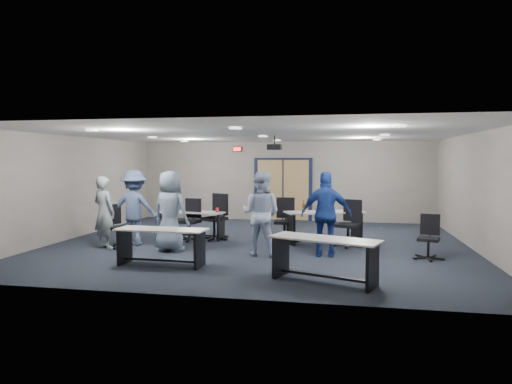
% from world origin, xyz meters
% --- Properties ---
extents(floor, '(10.00, 10.00, 0.00)m').
position_xyz_m(floor, '(0.00, 0.00, 0.00)').
color(floor, black).
rests_on(floor, ground).
extents(back_wall, '(10.00, 0.04, 2.70)m').
position_xyz_m(back_wall, '(0.00, 4.50, 1.35)').
color(back_wall, gray).
rests_on(back_wall, floor).
extents(front_wall, '(10.00, 0.04, 2.70)m').
position_xyz_m(front_wall, '(0.00, -4.50, 1.35)').
color(front_wall, gray).
rests_on(front_wall, floor).
extents(left_wall, '(0.04, 9.00, 2.70)m').
position_xyz_m(left_wall, '(-5.00, 0.00, 1.35)').
color(left_wall, gray).
rests_on(left_wall, floor).
extents(right_wall, '(0.04, 9.00, 2.70)m').
position_xyz_m(right_wall, '(5.00, 0.00, 1.35)').
color(right_wall, gray).
rests_on(right_wall, floor).
extents(ceiling, '(10.00, 9.00, 0.04)m').
position_xyz_m(ceiling, '(0.00, 0.00, 2.70)').
color(ceiling, white).
rests_on(ceiling, back_wall).
extents(double_door, '(2.00, 0.07, 2.20)m').
position_xyz_m(double_door, '(0.00, 4.46, 1.05)').
color(double_door, black).
rests_on(double_door, back_wall).
extents(exit_sign, '(0.32, 0.07, 0.18)m').
position_xyz_m(exit_sign, '(-1.60, 4.44, 2.45)').
color(exit_sign, black).
rests_on(exit_sign, back_wall).
extents(ceiling_projector, '(0.35, 0.32, 0.37)m').
position_xyz_m(ceiling_projector, '(0.30, 0.50, 2.40)').
color(ceiling_projector, black).
rests_on(ceiling_projector, ceiling).
extents(ceiling_can_lights, '(6.24, 5.74, 0.02)m').
position_xyz_m(ceiling_can_lights, '(0.00, 0.25, 2.67)').
color(ceiling_can_lights, silver).
rests_on(ceiling_can_lights, ceiling).
extents(table_front_left, '(1.81, 0.66, 0.73)m').
position_xyz_m(table_front_left, '(-1.47, -2.65, 0.50)').
color(table_front_left, beige).
rests_on(table_front_left, floor).
extents(table_front_right, '(1.97, 1.23, 0.76)m').
position_xyz_m(table_front_right, '(1.73, -3.31, 0.52)').
color(table_front_right, beige).
rests_on(table_front_right, floor).
extents(table_back_left, '(1.80, 0.67, 0.84)m').
position_xyz_m(table_back_left, '(-1.86, 0.38, 0.49)').
color(table_back_left, beige).
rests_on(table_back_left, floor).
extents(table_back_right, '(2.05, 1.37, 1.09)m').
position_xyz_m(table_back_right, '(1.57, 0.40, 0.55)').
color(table_back_right, beige).
rests_on(table_back_right, floor).
extents(chair_back_a, '(0.78, 0.78, 1.07)m').
position_xyz_m(chair_back_a, '(-1.85, 0.10, 0.54)').
color(chair_back_a, black).
rests_on(chair_back_a, floor).
extents(chair_back_b, '(0.99, 0.99, 1.19)m').
position_xyz_m(chair_back_b, '(-1.26, 0.36, 0.59)').
color(chair_back_b, black).
rests_on(chair_back_b, floor).
extents(chair_back_c, '(0.71, 0.71, 1.11)m').
position_xyz_m(chair_back_c, '(0.59, 0.33, 0.56)').
color(chair_back_c, black).
rests_on(chair_back_c, floor).
extents(chair_back_d, '(0.94, 0.94, 1.12)m').
position_xyz_m(chair_back_d, '(2.16, 0.01, 0.56)').
color(chair_back_d, black).
rests_on(chair_back_d, floor).
extents(chair_loose_left, '(0.86, 0.86, 1.02)m').
position_xyz_m(chair_loose_left, '(-3.19, -1.11, 0.51)').
color(chair_loose_left, black).
rests_on(chair_loose_left, floor).
extents(chair_loose_right, '(0.73, 0.73, 0.94)m').
position_xyz_m(chair_loose_right, '(3.79, -1.11, 0.47)').
color(chair_loose_right, black).
rests_on(chair_loose_right, floor).
extents(person_gray, '(0.72, 0.60, 1.70)m').
position_xyz_m(person_gray, '(-3.46, -1.26, 0.85)').
color(person_gray, gray).
rests_on(person_gray, floor).
extents(person_plaid, '(1.02, 0.80, 1.83)m').
position_xyz_m(person_plaid, '(-1.82, -1.27, 0.92)').
color(person_plaid, slate).
rests_on(person_plaid, floor).
extents(person_lightblue, '(1.00, 0.84, 1.83)m').
position_xyz_m(person_lightblue, '(0.28, -1.33, 0.92)').
color(person_lightblue, '#ABBDE3').
rests_on(person_lightblue, floor).
extents(person_navy, '(1.08, 0.46, 1.83)m').
position_xyz_m(person_navy, '(1.68, -1.21, 0.92)').
color(person_navy, navy).
rests_on(person_navy, floor).
extents(person_back, '(1.23, 0.76, 1.83)m').
position_xyz_m(person_back, '(-2.95, -0.74, 0.92)').
color(person_back, '#44567B').
rests_on(person_back, floor).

